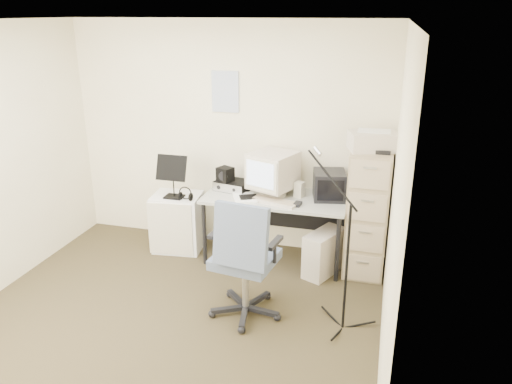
% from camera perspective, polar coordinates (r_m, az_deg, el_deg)
% --- Properties ---
extents(floor, '(3.60, 3.60, 0.01)m').
position_cam_1_polar(floor, '(4.55, -10.22, -14.80)').
color(floor, '#393021').
rests_on(floor, ground).
extents(ceiling, '(3.60, 3.60, 0.01)m').
position_cam_1_polar(ceiling, '(3.75, -12.67, 18.54)').
color(ceiling, white).
rests_on(ceiling, ground).
extents(wall_back, '(3.60, 0.02, 2.50)m').
position_cam_1_polar(wall_back, '(5.57, -3.19, 6.30)').
color(wall_back, '#FAF3CA').
rests_on(wall_back, ground).
extents(wall_right, '(0.02, 3.60, 2.50)m').
position_cam_1_polar(wall_right, '(3.59, 15.49, -2.29)').
color(wall_right, '#FAF3CA').
rests_on(wall_right, ground).
extents(wall_calendar, '(0.30, 0.02, 0.44)m').
position_cam_1_polar(wall_calendar, '(5.47, -3.53, 11.38)').
color(wall_calendar, white).
rests_on(wall_calendar, wall_back).
extents(filing_cabinet, '(0.40, 0.60, 1.30)m').
position_cam_1_polar(filing_cabinet, '(5.18, 12.63, -2.21)').
color(filing_cabinet, tan).
rests_on(filing_cabinet, floor).
extents(printer, '(0.53, 0.43, 0.18)m').
position_cam_1_polar(printer, '(4.94, 13.26, 5.67)').
color(printer, beige).
rests_on(printer, filing_cabinet).
extents(desk, '(1.50, 0.70, 0.73)m').
position_cam_1_polar(desk, '(5.38, 2.23, -4.18)').
color(desk, '#AAAC9D').
rests_on(desk, floor).
extents(crt_monitor, '(0.54, 0.56, 0.46)m').
position_cam_1_polar(crt_monitor, '(5.22, 1.96, 2.07)').
color(crt_monitor, beige).
rests_on(crt_monitor, desk).
extents(crt_tv, '(0.38, 0.40, 0.29)m').
position_cam_1_polar(crt_tv, '(5.20, 8.36, 0.80)').
color(crt_tv, black).
rests_on(crt_tv, desk).
extents(desk_speaker, '(0.11, 0.11, 0.16)m').
position_cam_1_polar(desk_speaker, '(5.22, 4.98, 0.28)').
color(desk_speaker, beige).
rests_on(desk_speaker, desk).
extents(keyboard, '(0.52, 0.31, 0.03)m').
position_cam_1_polar(keyboard, '(5.07, 2.10, -1.10)').
color(keyboard, beige).
rests_on(keyboard, desk).
extents(mouse, '(0.08, 0.12, 0.03)m').
position_cam_1_polar(mouse, '(5.01, 4.78, -1.38)').
color(mouse, black).
rests_on(mouse, desk).
extents(radio_receiver, '(0.41, 0.33, 0.10)m').
position_cam_1_polar(radio_receiver, '(5.43, -2.63, 0.79)').
color(radio_receiver, black).
rests_on(radio_receiver, desk).
extents(radio_speaker, '(0.20, 0.19, 0.15)m').
position_cam_1_polar(radio_speaker, '(5.38, -3.53, 2.03)').
color(radio_speaker, black).
rests_on(radio_speaker, radio_receiver).
extents(papers, '(0.33, 0.37, 0.02)m').
position_cam_1_polar(papers, '(5.17, -1.29, -0.68)').
color(papers, white).
rests_on(papers, desk).
extents(pc_tower, '(0.41, 0.54, 0.46)m').
position_cam_1_polar(pc_tower, '(5.20, 7.78, -6.89)').
color(pc_tower, beige).
rests_on(pc_tower, floor).
extents(office_chair, '(0.74, 0.74, 1.13)m').
position_cam_1_polar(office_chair, '(4.34, -1.24, -7.40)').
color(office_chair, '#515872').
rests_on(office_chair, floor).
extents(side_cart, '(0.57, 0.47, 0.65)m').
position_cam_1_polar(side_cart, '(5.70, -8.89, -3.40)').
color(side_cart, white).
rests_on(side_cart, floor).
extents(music_stand, '(0.36, 0.22, 0.49)m').
position_cam_1_polar(music_stand, '(5.44, -9.47, 1.81)').
color(music_stand, black).
rests_on(music_stand, side_cart).
extents(headphones, '(0.20, 0.20, 0.03)m').
position_cam_1_polar(headphones, '(5.40, -8.07, -0.41)').
color(headphones, black).
rests_on(headphones, side_cart).
extents(mic_stand, '(0.03, 0.03, 1.48)m').
position_cam_1_polar(mic_stand, '(4.14, 10.46, -6.53)').
color(mic_stand, black).
rests_on(mic_stand, floor).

